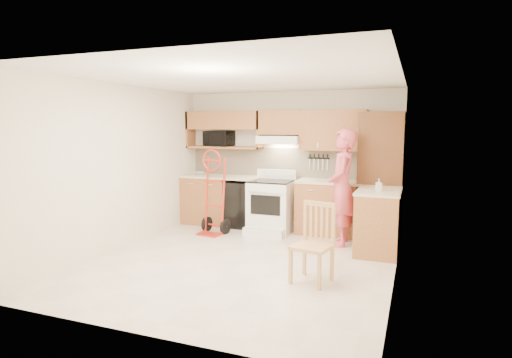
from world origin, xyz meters
The scene contains 28 objects.
floor centered at (0.00, 0.00, -0.01)m, with size 4.00×4.50×0.02m, color beige.
ceiling centered at (0.00, 0.00, 2.51)m, with size 4.00×4.50×0.02m, color white.
wall_back centered at (0.00, 2.26, 1.25)m, with size 4.00×0.02×2.50m, color beige.
wall_front centered at (0.00, -2.26, 1.25)m, with size 4.00×0.02×2.50m, color beige.
wall_left centered at (-2.01, 0.00, 1.25)m, with size 0.02×4.50×2.50m, color beige.
wall_right centered at (2.01, 0.00, 1.25)m, with size 0.02×4.50×2.50m, color beige.
backsplash centered at (0.00, 2.23, 1.20)m, with size 3.92×0.03×0.55m, color beige.
lower_cab_left centered at (-1.55, 1.95, 0.45)m, with size 0.90×0.60×0.90m, color #AE7645.
dishwasher centered at (-0.80, 1.95, 0.42)m, with size 0.60×0.60×0.85m, color black.
lower_cab_right centered at (0.83, 1.95, 0.45)m, with size 1.14×0.60×0.90m, color #AE7645.
countertop_left centered at (-1.25, 1.95, 0.92)m, with size 1.50×0.63×0.04m, color beige.
countertop_right centered at (0.83, 1.95, 0.92)m, with size 1.14×0.63×0.04m, color beige.
cab_return_right centered at (1.70, 1.15, 0.45)m, with size 0.60×1.00×0.90m, color #AE7645.
countertop_return centered at (1.70, 1.15, 0.92)m, with size 0.63×1.00×0.04m, color beige.
pantry_tall centered at (1.65, 1.95, 1.05)m, with size 0.70×0.60×2.10m, color brown.
upper_cab_left centered at (-1.25, 2.08, 1.98)m, with size 1.50×0.33×0.34m, color #AE7645.
upper_shelf_mw centered at (-1.25, 2.08, 1.47)m, with size 1.50×0.33×0.04m, color #AE7645.
upper_cab_center centered at (-0.12, 2.08, 1.94)m, with size 0.76×0.33×0.44m, color #AE7645.
upper_cab_right centered at (0.83, 2.08, 1.80)m, with size 1.14×0.33×0.70m, color #AE7645.
range_hood centered at (-0.12, 2.02, 1.63)m, with size 0.76×0.46×0.14m, color white.
knife_strip centered at (0.55, 2.21, 1.24)m, with size 0.40×0.05×0.29m, color black, non-canonical shape.
microwave centered at (-1.37, 2.08, 1.64)m, with size 0.53×0.36×0.29m, color black.
range centered at (-0.18, 1.68, 0.54)m, with size 0.74×0.97×1.09m, color white, non-canonical shape.
person centered at (1.12, 1.35, 0.92)m, with size 0.67×0.44×1.83m, color #D44E5C.
hand_truck centered at (-1.09, 1.22, 0.67)m, with size 0.52×0.48×1.33m, color red, non-canonical shape.
dining_chair centered at (1.07, -0.43, 0.48)m, with size 0.43×0.47×0.96m, color tan, non-canonical shape.
soap_bottle centered at (1.70, 1.04, 1.03)m, with size 0.08×0.08×0.18m, color white.
bowl centered at (-1.72, 1.95, 0.97)m, with size 0.21×0.21×0.05m, color white.
Camera 1 is at (2.20, -5.26, 1.87)m, focal length 29.68 mm.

